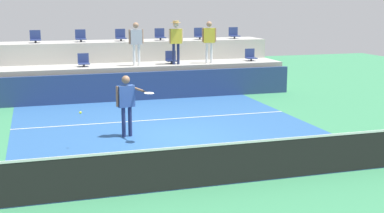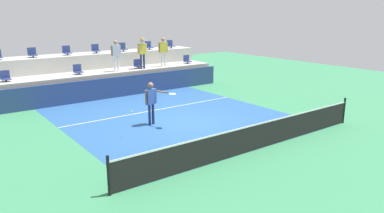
# 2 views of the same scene
# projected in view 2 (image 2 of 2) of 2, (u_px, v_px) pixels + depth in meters

# --- Properties ---
(ground_plane) EXTENTS (40.00, 40.00, 0.00)m
(ground_plane) POSITION_uv_depth(u_px,v_px,m) (185.00, 122.00, 15.38)
(ground_plane) COLOR #388456
(court_inner_paint) EXTENTS (9.00, 10.00, 0.01)m
(court_inner_paint) POSITION_uv_depth(u_px,v_px,m) (172.00, 117.00, 16.15)
(court_inner_paint) COLOR #285693
(court_inner_paint) RESTS_ON ground_plane
(court_service_line) EXTENTS (9.00, 0.06, 0.00)m
(court_service_line) POSITION_uv_depth(u_px,v_px,m) (155.00, 110.00, 17.24)
(court_service_line) COLOR white
(court_service_line) RESTS_ON ground_plane
(tennis_net) EXTENTS (10.48, 0.08, 1.07)m
(tennis_net) POSITION_uv_depth(u_px,v_px,m) (255.00, 136.00, 12.15)
(tennis_net) COLOR black
(tennis_net) RESTS_ON ground_plane
(sponsor_backboard) EXTENTS (13.00, 0.16, 1.10)m
(sponsor_backboard) POSITION_uv_depth(u_px,v_px,m) (120.00, 87.00, 19.90)
(sponsor_backboard) COLOR navy
(sponsor_backboard) RESTS_ON ground_plane
(seating_tier_lower) EXTENTS (13.00, 1.80, 1.25)m
(seating_tier_lower) POSITION_uv_depth(u_px,v_px,m) (110.00, 82.00, 20.89)
(seating_tier_lower) COLOR #ADAAA3
(seating_tier_lower) RESTS_ON ground_plane
(seating_tier_upper) EXTENTS (13.00, 1.80, 2.10)m
(seating_tier_upper) POSITION_uv_depth(u_px,v_px,m) (97.00, 70.00, 22.18)
(seating_tier_upper) COLOR #ADAAA3
(seating_tier_upper) RESTS_ON ground_plane
(stadium_chair_lower_far_left) EXTENTS (0.44, 0.40, 0.52)m
(stadium_chair_lower_far_left) POSITION_uv_depth(u_px,v_px,m) (5.00, 77.00, 17.53)
(stadium_chair_lower_far_left) COLOR #2D2D33
(stadium_chair_lower_far_left) RESTS_ON seating_tier_lower
(stadium_chair_lower_left) EXTENTS (0.44, 0.40, 0.52)m
(stadium_chair_lower_left) POSITION_uv_depth(u_px,v_px,m) (78.00, 70.00, 19.57)
(stadium_chair_lower_left) COLOR #2D2D33
(stadium_chair_lower_left) RESTS_ON seating_tier_lower
(stadium_chair_lower_right) EXTENTS (0.44, 0.40, 0.52)m
(stadium_chair_lower_right) POSITION_uv_depth(u_px,v_px,m) (138.00, 64.00, 21.65)
(stadium_chair_lower_right) COLOR #2D2D33
(stadium_chair_lower_right) RESTS_ON seating_tier_lower
(stadium_chair_lower_far_right) EXTENTS (0.44, 0.40, 0.52)m
(stadium_chair_lower_far_right) POSITION_uv_depth(u_px,v_px,m) (187.00, 60.00, 23.73)
(stadium_chair_lower_far_right) COLOR #2D2D33
(stadium_chair_lower_far_right) RESTS_ON seating_tier_lower
(stadium_chair_upper_left) EXTENTS (0.44, 0.40, 0.52)m
(stadium_chair_upper_left) POSITION_uv_depth(u_px,v_px,m) (32.00, 53.00, 19.73)
(stadium_chair_upper_left) COLOR #2D2D33
(stadium_chair_upper_left) RESTS_ON seating_tier_upper
(stadium_chair_upper_mid_left) EXTENTS (0.44, 0.40, 0.52)m
(stadium_chair_upper_mid_left) POSITION_uv_depth(u_px,v_px,m) (67.00, 51.00, 20.80)
(stadium_chair_upper_mid_left) COLOR #2D2D33
(stadium_chair_upper_mid_left) RESTS_ON seating_tier_upper
(stadium_chair_upper_center) EXTENTS (0.44, 0.40, 0.52)m
(stadium_chair_upper_center) POSITION_uv_depth(u_px,v_px,m) (96.00, 49.00, 21.80)
(stadium_chair_upper_center) COLOR #2D2D33
(stadium_chair_upper_center) RESTS_ON seating_tier_upper
(stadium_chair_upper_mid_right) EXTENTS (0.44, 0.40, 0.52)m
(stadium_chair_upper_mid_right) POSITION_uv_depth(u_px,v_px,m) (123.00, 48.00, 22.82)
(stadium_chair_upper_mid_right) COLOR #2D2D33
(stadium_chair_upper_mid_right) RESTS_ON seating_tier_upper
(stadium_chair_upper_right) EXTENTS (0.44, 0.40, 0.52)m
(stadium_chair_upper_right) POSITION_uv_depth(u_px,v_px,m) (149.00, 46.00, 23.89)
(stadium_chair_upper_right) COLOR #2D2D33
(stadium_chair_upper_right) RESTS_ON seating_tier_upper
(stadium_chair_upper_far_right) EXTENTS (0.44, 0.40, 0.52)m
(stadium_chair_upper_far_right) POSITION_uv_depth(u_px,v_px,m) (170.00, 45.00, 24.87)
(stadium_chair_upper_far_right) COLOR #2D2D33
(stadium_chair_upper_far_right) RESTS_ON seating_tier_upper
(tennis_player) EXTENTS (0.94, 1.17, 1.76)m
(tennis_player) POSITION_uv_depth(u_px,v_px,m) (152.00, 99.00, 14.79)
(tennis_player) COLOR navy
(tennis_player) RESTS_ON ground_plane
(spectator_in_grey) EXTENTS (0.60, 0.24, 1.73)m
(spectator_in_grey) POSITION_uv_depth(u_px,v_px,m) (116.00, 53.00, 20.26)
(spectator_in_grey) COLOR white
(spectator_in_grey) RESTS_ON seating_tier_lower
(spectator_with_hat) EXTENTS (0.60, 0.42, 1.78)m
(spectator_with_hat) POSITION_uv_depth(u_px,v_px,m) (142.00, 50.00, 21.20)
(spectator_with_hat) COLOR navy
(spectator_with_hat) RESTS_ON seating_tier_lower
(spectator_in_white) EXTENTS (0.61, 0.27, 1.74)m
(spectator_in_white) POSITION_uv_depth(u_px,v_px,m) (163.00, 49.00, 22.04)
(spectator_in_white) COLOR white
(spectator_in_white) RESTS_ON seating_tier_lower
(tennis_ball) EXTENTS (0.07, 0.07, 0.07)m
(tennis_ball) POSITION_uv_depth(u_px,v_px,m) (131.00, 111.00, 13.36)
(tennis_ball) COLOR #CCE033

